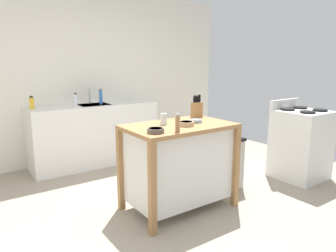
{
  "coord_description": "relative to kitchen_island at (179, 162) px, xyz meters",
  "views": [
    {
      "loc": [
        -1.72,
        -2.3,
        1.53
      ],
      "look_at": [
        0.15,
        0.38,
        0.85
      ],
      "focal_mm": 33.35,
      "sensor_mm": 36.0,
      "label": 1
    }
  ],
  "objects": [
    {
      "name": "pepper_grinder",
      "position": [
        -0.22,
        -0.27,
        0.48
      ],
      "size": [
        0.04,
        0.04,
        0.17
      ],
      "color": "#9E7042",
      "rests_on": "kitchen_island"
    },
    {
      "name": "bowl_ceramic_wide",
      "position": [
        0.02,
        -0.1,
        0.42
      ],
      "size": [
        0.15,
        0.15,
        0.04
      ],
      "color": "tan",
      "rests_on": "kitchen_island"
    },
    {
      "name": "kitchen_island",
      "position": [
        0.0,
        0.0,
        0.0
      ],
      "size": [
        1.1,
        0.68,
        0.9
      ],
      "color": "#9E7042",
      "rests_on": "ground"
    },
    {
      "name": "bowl_ceramic_small",
      "position": [
        0.21,
        -0.02,
        0.42
      ],
      "size": [
        0.12,
        0.12,
        0.03
      ],
      "color": "gray",
      "rests_on": "kitchen_island"
    },
    {
      "name": "sink_faucet",
      "position": [
        -0.16,
        2.06,
        0.51
      ],
      "size": [
        0.02,
        0.02,
        0.22
      ],
      "color": "#B7BCC1",
      "rests_on": "sink_counter"
    },
    {
      "name": "trash_bin",
      "position": [
        0.79,
        0.08,
        -0.19
      ],
      "size": [
        0.36,
        0.28,
        0.63
      ],
      "color": "#B7B2A8",
      "rests_on": "ground"
    },
    {
      "name": "bowl_stoneware_deep",
      "position": [
        -0.4,
        -0.18,
        0.42
      ],
      "size": [
        0.15,
        0.15,
        0.04
      ],
      "color": "#564C47",
      "rests_on": "kitchen_island"
    },
    {
      "name": "wall_back",
      "position": [
        -0.15,
        2.27,
        0.8
      ],
      "size": [
        5.08,
        0.1,
        2.6
      ],
      "primitive_type": "cube",
      "color": "silver",
      "rests_on": "ground"
    },
    {
      "name": "stove",
      "position": [
        1.84,
        -0.22,
        -0.04
      ],
      "size": [
        0.6,
        0.6,
        1.03
      ],
      "color": "silver",
      "rests_on": "ground"
    },
    {
      "name": "sink_counter",
      "position": [
        -0.16,
        1.92,
        -0.05
      ],
      "size": [
        1.87,
        0.6,
        0.91
      ],
      "color": "silver",
      "rests_on": "ground"
    },
    {
      "name": "drinking_cup",
      "position": [
        -0.13,
        0.09,
        0.45
      ],
      "size": [
        0.07,
        0.07,
        0.11
      ],
      "color": "silver",
      "rests_on": "kitchen_island"
    },
    {
      "name": "bottle_hand_soap",
      "position": [
        -1.01,
        1.92,
        0.48
      ],
      "size": [
        0.07,
        0.07,
        0.18
      ],
      "color": "yellow",
      "rests_on": "sink_counter"
    },
    {
      "name": "bottle_spray_cleaner",
      "position": [
        -0.43,
        1.87,
        0.49
      ],
      "size": [
        0.05,
        0.05,
        0.19
      ],
      "color": "white",
      "rests_on": "sink_counter"
    },
    {
      "name": "bottle_dish_soap",
      "position": [
        -0.06,
        1.86,
        0.51
      ],
      "size": [
        0.05,
        0.05,
        0.23
      ],
      "color": "blue",
      "rests_on": "sink_counter"
    },
    {
      "name": "ground_plane",
      "position": [
        -0.15,
        -0.18,
        -0.5
      ],
      "size": [
        6.08,
        6.08,
        0.0
      ],
      "primitive_type": "plane",
      "color": "gray",
      "rests_on": "ground"
    },
    {
      "name": "knife_block",
      "position": [
        0.43,
        0.24,
        0.49
      ],
      "size": [
        0.11,
        0.09,
        0.25
      ],
      "color": "#9E7042",
      "rests_on": "kitchen_island"
    }
  ]
}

